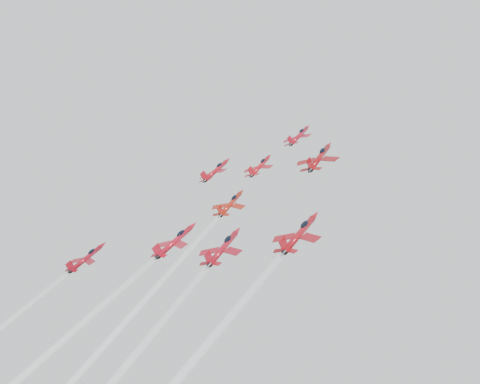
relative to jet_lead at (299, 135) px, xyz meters
The scene contains 5 objects.
jet_lead is the anchor object (origin of this frame).
jet_row2_left 23.33m from the jet_lead, 148.20° to the right, with size 9.38×11.54×8.83m.
jet_row2_center 15.54m from the jet_lead, 104.82° to the right, with size 8.45×10.39×7.95m.
jet_row2_right 20.26m from the jet_lead, 41.20° to the right, with size 10.50×12.91×9.88m.
jet_center 74.49m from the jet_lead, 90.50° to the right, with size 8.57×75.35×56.87m.
Camera 1 is at (86.13, -100.87, 142.14)m, focal length 45.00 mm.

